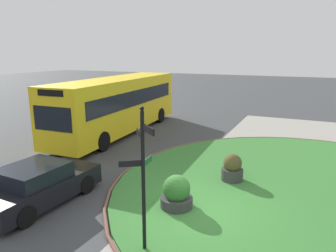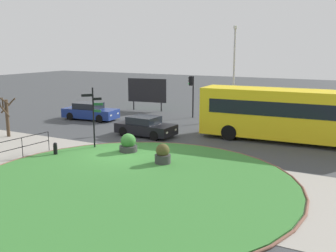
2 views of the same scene
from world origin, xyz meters
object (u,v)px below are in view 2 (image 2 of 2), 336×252
bollard_foreground (55,149)px  lamppost_tall (234,70)px  planter_near_signpost (163,155)px  signpost_directional (94,114)px  planter_kerbside (128,144)px  billboard_left (147,91)px  bus_yellow (291,114)px  street_tree_bare (6,113)px  car_near_lane (90,112)px  traffic_light_near (192,87)px  car_far_lane (145,127)px

bollard_foreground → lamppost_tall: lamppost_tall is taller
planter_near_signpost → signpost_directional: bearing=169.3°
planter_near_signpost → planter_kerbside: bearing=159.1°
billboard_left → lamppost_tall: bearing=-13.9°
bus_yellow → street_tree_bare: (-16.91, -7.43, -0.17)m
signpost_directional → car_near_lane: bearing=130.9°
billboard_left → planter_kerbside: (6.94, -13.56, -1.37)m
traffic_light_near → planter_kerbside: (1.70, -12.14, -2.07)m
bollard_foreground → car_far_lane: size_ratio=0.19×
car_near_lane → car_far_lane: car_near_lane is taller
bollard_foreground → street_tree_bare: bearing=162.3°
car_far_lane → planter_kerbside: car_far_lane is taller
bus_yellow → car_near_lane: (-16.15, 0.23, -1.11)m
lamppost_tall → billboard_left: (-8.72, 0.86, -2.19)m
bus_yellow → planter_near_signpost: bus_yellow is taller
planter_near_signpost → planter_kerbside: size_ratio=0.98×
car_far_lane → lamppost_tall: lamppost_tall is taller
signpost_directional → billboard_left: bearing=108.8°
signpost_directional → car_far_lane: signpost_directional is taller
car_far_lane → billboard_left: billboard_left is taller
planter_kerbside → car_far_lane: bearing=109.0°
traffic_light_near → car_near_lane: bearing=24.3°
street_tree_bare → car_far_lane: bearing=30.3°
signpost_directional → bus_yellow: 12.10m
car_near_lane → lamppost_tall: lamppost_tall is taller
traffic_light_near → bus_yellow: bearing=140.1°
planter_near_signpost → street_tree_bare: (-12.23, 0.67, 1.10)m
signpost_directional → lamppost_tall: lamppost_tall is taller
bus_yellow → lamppost_tall: (-5.71, 5.67, 2.29)m
car_near_lane → planter_near_signpost: size_ratio=4.23×
signpost_directional → street_tree_bare: size_ratio=1.07×
car_far_lane → billboard_left: bearing=123.4°
billboard_left → planter_near_signpost: (9.75, -14.63, -1.36)m
car_near_lane → street_tree_bare: street_tree_bare is taller
bus_yellow → car_far_lane: bearing=14.4°
bus_yellow → billboard_left: bearing=-27.2°
bollard_foreground → car_near_lane: (-5.44, 9.64, 0.27)m
street_tree_bare → planter_near_signpost: bearing=-3.1°
car_near_lane → traffic_light_near: size_ratio=1.34×
lamppost_tall → planter_near_signpost: size_ratio=6.79×
billboard_left → planter_near_signpost: billboard_left is taller
street_tree_bare → car_near_lane: bearing=84.3°
car_near_lane → planter_kerbside: bearing=-45.2°
signpost_directional → street_tree_bare: 7.16m
car_near_lane → bollard_foreground: bearing=-65.8°
car_far_lane → lamppost_tall: bearing=71.9°
bollard_foreground → car_far_lane: bearing=75.2°
bollard_foreground → bus_yellow: bus_yellow is taller
car_far_lane → traffic_light_near: size_ratio=1.17×
signpost_directional → planter_kerbside: 2.79m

